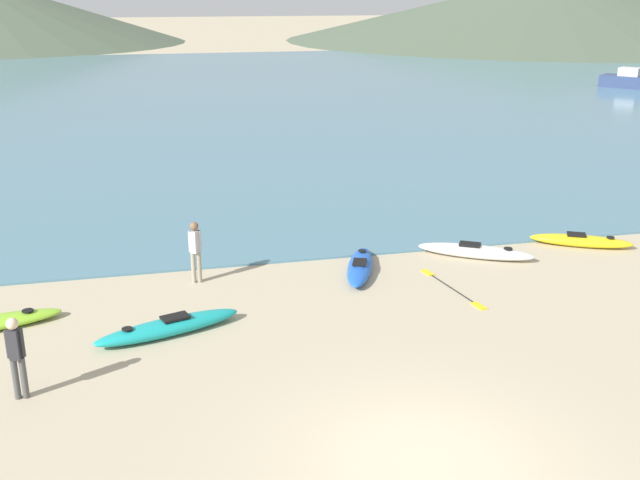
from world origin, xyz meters
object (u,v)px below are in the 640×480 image
at_px(kayak_on_sand_1, 360,267).
at_px(person_near_foreground, 16,353).
at_px(person_near_waterline, 195,248).
at_px(kayak_on_sand_4, 169,327).
at_px(kayak_on_sand_2, 475,251).
at_px(moored_boat_1, 635,81).
at_px(loose_paddle, 452,288).
at_px(kayak_on_sand_0, 581,241).

relative_size(kayak_on_sand_1, person_near_foreground, 1.83).
bearing_deg(person_near_waterline, kayak_on_sand_4, -106.08).
xyz_separation_m(kayak_on_sand_2, moored_boat_1, (27.05, 31.28, 0.39)).
distance_m(kayak_on_sand_1, person_near_waterline, 4.27).
distance_m(kayak_on_sand_2, moored_boat_1, 41.36).
bearing_deg(kayak_on_sand_4, loose_paddle, 8.01).
height_order(kayak_on_sand_1, kayak_on_sand_4, kayak_on_sand_4).
bearing_deg(kayak_on_sand_1, kayak_on_sand_0, 4.46).
relative_size(kayak_on_sand_2, loose_paddle, 1.10).
relative_size(kayak_on_sand_0, kayak_on_sand_1, 0.97).
height_order(kayak_on_sand_0, loose_paddle, kayak_on_sand_0).
distance_m(moored_boat_1, loose_paddle, 43.86).
bearing_deg(kayak_on_sand_4, kayak_on_sand_0, 14.88).
xyz_separation_m(kayak_on_sand_2, loose_paddle, (-1.52, -1.99, -0.16)).
bearing_deg(kayak_on_sand_2, moored_boat_1, 49.14).
bearing_deg(moored_boat_1, kayak_on_sand_1, -133.92).
relative_size(kayak_on_sand_2, person_near_foreground, 1.93).
xyz_separation_m(kayak_on_sand_0, loose_paddle, (-4.88, -2.16, -0.15)).
height_order(kayak_on_sand_2, person_near_foreground, person_near_foreground).
height_order(kayak_on_sand_2, kayak_on_sand_4, kayak_on_sand_2).
xyz_separation_m(kayak_on_sand_0, kayak_on_sand_4, (-11.80, -3.14, 0.01)).
bearing_deg(kayak_on_sand_1, kayak_on_sand_4, -152.59).
relative_size(kayak_on_sand_0, kayak_on_sand_2, 0.92).
distance_m(kayak_on_sand_2, person_near_foreground, 12.25).
distance_m(kayak_on_sand_1, kayak_on_sand_2, 3.43).
distance_m(kayak_on_sand_0, moored_boat_1, 39.10).
relative_size(person_near_foreground, moored_boat_1, 0.32).
relative_size(person_near_foreground, loose_paddle, 0.57).
relative_size(kayak_on_sand_0, person_near_waterline, 1.77).
distance_m(person_near_waterline, moored_boat_1, 46.74).
bearing_deg(person_near_foreground, person_near_waterline, 54.41).
bearing_deg(kayak_on_sand_2, person_near_foreground, -155.75).
bearing_deg(kayak_on_sand_0, person_near_waterline, -178.70).
bearing_deg(moored_boat_1, loose_paddle, -130.66).
distance_m(kayak_on_sand_1, moored_boat_1, 43.92).
distance_m(person_near_foreground, loose_paddle, 10.13).
distance_m(kayak_on_sand_0, person_near_waterline, 11.00).
relative_size(kayak_on_sand_2, moored_boat_1, 0.61).
bearing_deg(kayak_on_sand_2, kayak_on_sand_4, -160.65).
relative_size(person_near_waterline, loose_paddle, 0.57).
bearing_deg(loose_paddle, kayak_on_sand_4, -171.99).
height_order(person_near_foreground, moored_boat_1, person_near_foreground).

